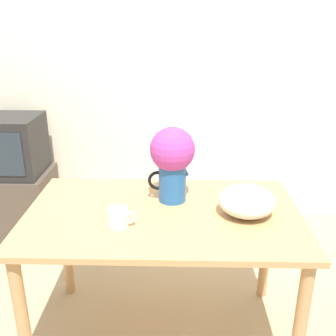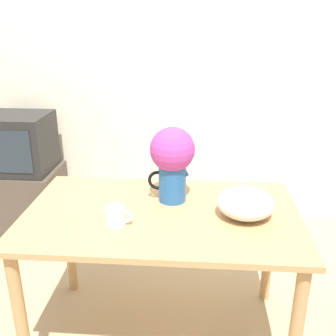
% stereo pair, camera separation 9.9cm
% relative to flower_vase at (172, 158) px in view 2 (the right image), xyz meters
% --- Properties ---
extents(wall_back, '(8.00, 0.05, 2.60)m').
position_rel_flower_vase_xyz_m(wall_back, '(-0.09, 1.37, 0.28)').
color(wall_back, '#EDE5CC').
rests_on(wall_back, ground_plane).
extents(table, '(1.37, 0.84, 0.78)m').
position_rel_flower_vase_xyz_m(table, '(-0.04, -0.14, -0.35)').
color(table, tan).
rests_on(table, ground_plane).
extents(flower_vase, '(0.25, 0.23, 0.40)m').
position_rel_flower_vase_xyz_m(flower_vase, '(0.00, 0.00, 0.00)').
color(flower_vase, '#235B9E').
rests_on(flower_vase, table).
extents(coffee_mug, '(0.13, 0.10, 0.09)m').
position_rel_flower_vase_xyz_m(coffee_mug, '(-0.24, -0.29, -0.19)').
color(coffee_mug, white).
rests_on(coffee_mug, table).
extents(white_bowl, '(0.28, 0.28, 0.14)m').
position_rel_flower_vase_xyz_m(white_bowl, '(0.37, -0.15, -0.17)').
color(white_bowl, silver).
rests_on(white_bowl, table).
extents(tv_stand, '(0.56, 0.49, 0.53)m').
position_rel_flower_vase_xyz_m(tv_stand, '(-1.29, 1.00, -0.75)').
color(tv_stand, '#4C4238').
rests_on(tv_stand, ground_plane).
extents(tv_set, '(0.49, 0.45, 0.46)m').
position_rel_flower_vase_xyz_m(tv_set, '(-1.29, 0.99, -0.26)').
color(tv_set, black).
rests_on(tv_set, tv_stand).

